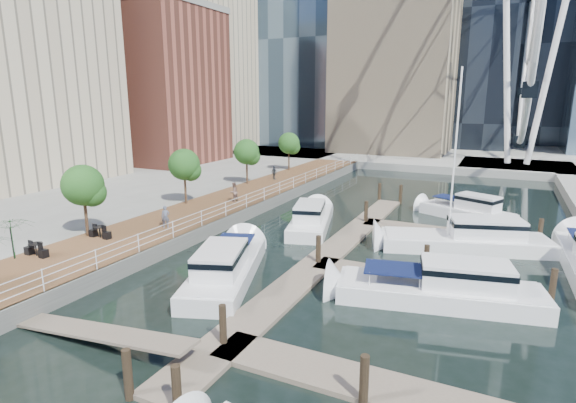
# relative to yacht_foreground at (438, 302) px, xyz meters

# --- Properties ---
(ground) EXTENTS (520.00, 520.00, 0.00)m
(ground) POSITION_rel_yacht_foreground_xyz_m (-10.11, -5.86, 0.00)
(ground) COLOR black
(ground) RESTS_ON ground
(boardwalk) EXTENTS (6.00, 60.00, 1.00)m
(boardwalk) POSITION_rel_yacht_foreground_xyz_m (-19.11, 9.14, 0.50)
(boardwalk) COLOR brown
(boardwalk) RESTS_ON ground
(seawall) EXTENTS (0.25, 60.00, 1.00)m
(seawall) POSITION_rel_yacht_foreground_xyz_m (-16.11, 9.14, 0.50)
(seawall) COLOR #595954
(seawall) RESTS_ON ground
(land_inland) EXTENTS (48.00, 90.00, 1.00)m
(land_inland) POSITION_rel_yacht_foreground_xyz_m (-46.11, 9.14, 0.50)
(land_inland) COLOR gray
(land_inland) RESTS_ON ground
(land_far) EXTENTS (200.00, 114.00, 1.00)m
(land_far) POSITION_rel_yacht_foreground_xyz_m (-10.11, 96.14, 0.50)
(land_far) COLOR gray
(land_far) RESTS_ON ground
(pier) EXTENTS (14.00, 12.00, 1.00)m
(pier) POSITION_rel_yacht_foreground_xyz_m (3.89, 46.14, 0.50)
(pier) COLOR gray
(pier) RESTS_ON ground
(railing) EXTENTS (0.10, 60.00, 1.05)m
(railing) POSITION_rel_yacht_foreground_xyz_m (-16.21, 9.14, 1.52)
(railing) COLOR white
(railing) RESTS_ON boardwalk
(floating_docks) EXTENTS (16.00, 34.00, 2.60)m
(floating_docks) POSITION_rel_yacht_foreground_xyz_m (-2.14, 4.12, 0.49)
(floating_docks) COLOR #6D6051
(floating_docks) RESTS_ON ground
(midrise_condos) EXTENTS (19.00, 67.00, 28.00)m
(midrise_condos) POSITION_rel_yacht_foreground_xyz_m (-43.68, 20.95, 13.42)
(midrise_condos) COLOR #BCAD8E
(midrise_condos) RESTS_ON ground
(street_trees) EXTENTS (2.60, 42.60, 4.60)m
(street_trees) POSITION_rel_yacht_foreground_xyz_m (-21.51, 8.14, 4.29)
(street_trees) COLOR #3F2B1C
(street_trees) RESTS_ON ground
(cafe_tables) EXTENTS (2.50, 13.70, 0.74)m
(cafe_tables) POSITION_rel_yacht_foreground_xyz_m (-20.51, -7.86, 1.37)
(cafe_tables) COLOR black
(cafe_tables) RESTS_ON ground
(yacht_foreground) EXTENTS (10.91, 4.99, 2.15)m
(yacht_foreground) POSITION_rel_yacht_foreground_xyz_m (0.00, 0.00, 0.00)
(yacht_foreground) COLOR white
(yacht_foreground) RESTS_ON ground
(pedestrian_near) EXTENTS (0.66, 0.61, 1.52)m
(pedestrian_near) POSITION_rel_yacht_foreground_xyz_m (-18.17, 1.73, 1.76)
(pedestrian_near) COLOR slate
(pedestrian_near) RESTS_ON boardwalk
(pedestrian_mid) EXTENTS (0.79, 0.93, 1.68)m
(pedestrian_mid) POSITION_rel_yacht_foreground_xyz_m (-18.25, 10.47, 1.84)
(pedestrian_mid) COLOR #82645A
(pedestrian_mid) RESTS_ON boardwalk
(pedestrian_far) EXTENTS (0.96, 0.73, 1.52)m
(pedestrian_far) POSITION_rel_yacht_foreground_xyz_m (-20.09, 21.51, 1.76)
(pedestrian_far) COLOR #32383F
(pedestrian_far) RESTS_ON boardwalk
(moored_yachts) EXTENTS (23.29, 35.02, 11.50)m
(moored_yachts) POSITION_rel_yacht_foreground_xyz_m (-0.66, 6.85, 0.00)
(moored_yachts) COLOR white
(moored_yachts) RESTS_ON ground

